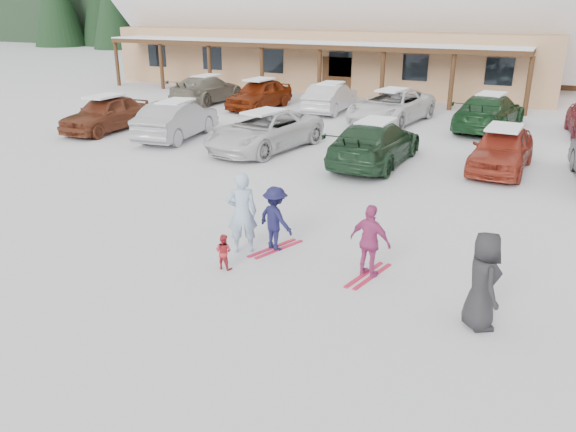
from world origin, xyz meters
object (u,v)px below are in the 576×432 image
at_px(parked_car_4, 502,149).
at_px(parked_car_7, 207,89).
at_px(bystander_dark, 483,281).
at_px(parked_car_2, 264,131).
at_px(toddler_red, 224,252).
at_px(child_navy, 275,219).
at_px(parked_car_8, 259,94).
at_px(day_lodge, 336,23).
at_px(parked_car_1, 177,120).
at_px(child_magenta, 370,242).
at_px(parked_car_11, 489,112).
at_px(adult_skier, 242,213).
at_px(parked_car_10, 391,106).
at_px(parked_car_9, 330,98).
at_px(parked_car_3, 375,143).
at_px(parked_car_0, 106,114).

distance_m(parked_car_4, parked_car_7, 17.55).
height_order(bystander_dark, parked_car_2, bystander_dark).
bearing_deg(toddler_red, child_navy, -110.99).
bearing_deg(parked_car_8, parked_car_4, -23.94).
bearing_deg(day_lodge, parked_car_1, -89.02).
bearing_deg(parked_car_4, toddler_red, -109.93).
xyz_separation_m(child_navy, parked_car_7, (-12.23, 16.03, 0.01)).
bearing_deg(child_magenta, parked_car_11, -78.70).
height_order(day_lodge, parked_car_4, day_lodge).
xyz_separation_m(adult_skier, parked_car_10, (-1.03, 15.33, -0.15)).
bearing_deg(parked_car_11, parked_car_1, 38.90).
relative_size(child_navy, parked_car_1, 0.32).
bearing_deg(day_lodge, parked_car_9, -70.17).
distance_m(parked_car_3, parked_car_7, 14.62).
bearing_deg(parked_car_2, parked_car_10, 77.88).
height_order(adult_skier, child_magenta, adult_skier).
distance_m(adult_skier, child_magenta, 2.86).
xyz_separation_m(parked_car_2, parked_car_7, (-7.78, 8.07, 0.02)).
bearing_deg(parked_car_10, bystander_dark, -60.47).
relative_size(parked_car_0, parked_car_7, 0.87).
bearing_deg(parked_car_8, parked_car_0, -108.31).
bearing_deg(parked_car_10, adult_skier, -77.16).
height_order(adult_skier, parked_car_7, adult_skier).
distance_m(adult_skier, child_navy, 0.74).
bearing_deg(day_lodge, parked_car_8, -89.84).
bearing_deg(parked_car_11, day_lodge, -38.47).
height_order(parked_car_3, parked_car_8, parked_car_8).
xyz_separation_m(toddler_red, parked_car_3, (0.35, 9.07, 0.36)).
height_order(child_magenta, parked_car_10, child_magenta).
height_order(child_navy, bystander_dark, bystander_dark).
height_order(toddler_red, parked_car_0, parked_car_0).
distance_m(toddler_red, parked_car_7, 20.92).
xyz_separation_m(day_lodge, child_magenta, (11.06, -26.94, -3.20)).
distance_m(parked_car_8, parked_car_11, 11.39).
distance_m(bystander_dark, parked_car_11, 16.61).
height_order(parked_car_2, parked_car_9, parked_car_9).
bearing_deg(toddler_red, day_lodge, -72.70).
xyz_separation_m(child_navy, bystander_dark, (4.48, -1.36, 0.12)).
distance_m(parked_car_1, parked_car_2, 4.04).
bearing_deg(toddler_red, adult_skier, -84.50).
xyz_separation_m(toddler_red, parked_car_10, (-1.11, 16.24, 0.37)).
xyz_separation_m(parked_car_2, parked_car_8, (-4.32, 7.68, 0.04)).
xyz_separation_m(day_lodge, parked_car_0, (-3.23, -18.59, -3.20)).
bearing_deg(parked_car_2, toddler_red, -57.10).
height_order(child_magenta, parked_car_2, child_magenta).
distance_m(toddler_red, child_magenta, 2.95).
relative_size(toddler_red, parked_car_10, 0.14).
relative_size(parked_car_3, parked_car_10, 0.94).
height_order(bystander_dark, parked_car_10, bystander_dark).
distance_m(adult_skier, bystander_dark, 5.17).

